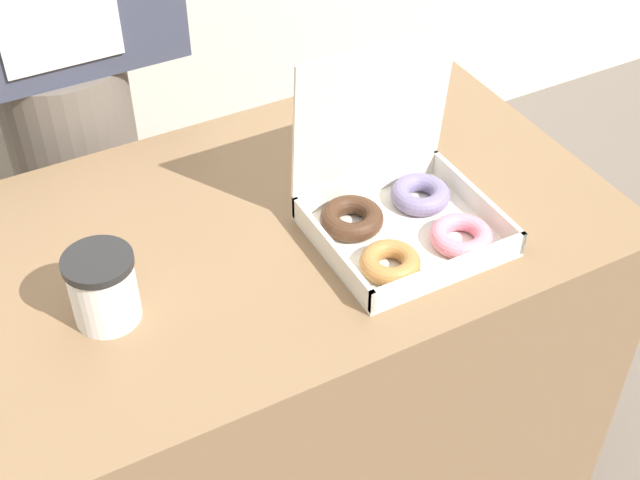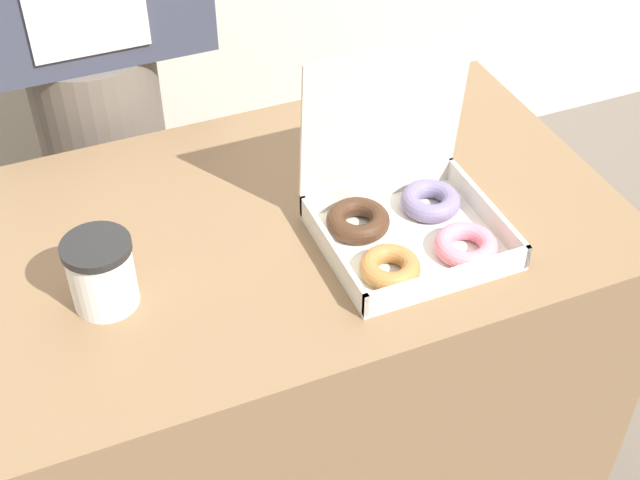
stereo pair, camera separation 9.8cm
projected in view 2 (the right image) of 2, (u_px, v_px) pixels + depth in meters
ground_plane at (284, 479)px, 1.91m from camera, size 14.00×14.00×0.00m
table at (279, 369)px, 1.68m from camera, size 1.14×0.66×0.72m
donut_box at (406, 212)px, 1.39m from camera, size 0.28×0.25×0.29m
coffee_cup at (101, 273)px, 1.27m from camera, size 0.10×0.10×0.11m
person_customer at (83, 31)px, 1.65m from camera, size 0.46×0.25×1.58m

